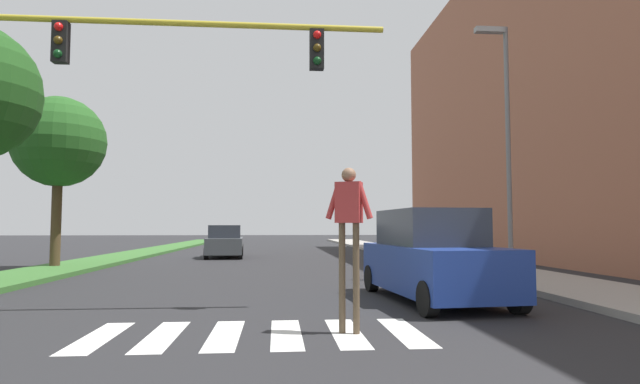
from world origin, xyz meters
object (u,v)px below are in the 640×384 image
suv_crossing (432,257)px  street_lamp_right (505,127)px  pedestrian_performer (349,222)px  tree_far (59,143)px  traffic_light_gantry (58,80)px  sedan_midblock (225,243)px

suv_crossing → street_lamp_right: bearing=47.6°
pedestrian_performer → suv_crossing: bearing=54.9°
tree_far → street_lamp_right: street_lamp_right is taller
street_lamp_right → pedestrian_performer: (-5.73, -7.03, -2.93)m
traffic_light_gantry → street_lamp_right: 11.97m
street_lamp_right → suv_crossing: size_ratio=1.58×
tree_far → pedestrian_performer: (9.30, -12.28, -3.10)m
traffic_light_gantry → sedan_midblock: size_ratio=2.11×
street_lamp_right → suv_crossing: bearing=-132.4°
suv_crossing → sedan_midblock: suv_crossing is taller
tree_far → pedestrian_performer: 15.71m
tree_far → suv_crossing: size_ratio=1.34×
street_lamp_right → sedan_midblock: bearing=127.5°
street_lamp_right → suv_crossing: street_lamp_right is taller
suv_crossing → sedan_midblock: size_ratio=1.12×
pedestrian_performer → suv_crossing: pedestrian_performer is taller
tree_far → sedan_midblock: size_ratio=1.49×
suv_crossing → sedan_midblock: (-6.03, 16.14, -0.16)m
traffic_light_gantry → street_lamp_right: street_lamp_right is taller
street_lamp_right → sedan_midblock: size_ratio=1.76×
tree_far → pedestrian_performer: size_ratio=2.55×
tree_far → traffic_light_gantry: 10.85m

